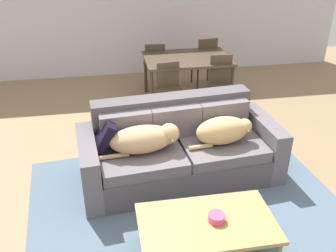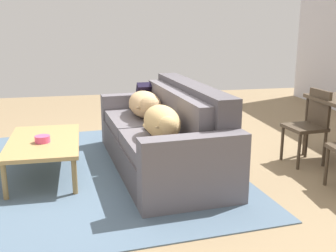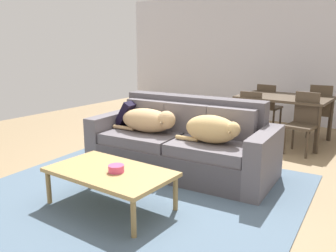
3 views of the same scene
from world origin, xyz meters
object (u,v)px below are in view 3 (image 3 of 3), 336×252
object	(u,v)px
dining_chair_far_left	(268,105)
dining_chair_near_left	(248,116)
dining_table	(285,100)
throw_pillow_by_left_arm	(129,113)
coffee_table	(110,174)
couch	(183,144)
dog_on_right_cushion	(213,129)
bowl_on_coffee_table	(116,169)
dining_chair_near_right	(303,121)
dog_on_left_cushion	(149,120)
dining_chair_far_right	(320,109)

from	to	relation	value
dining_chair_far_left	dining_chair_near_left	bearing A→B (deg)	97.31
dining_table	throw_pillow_by_left_arm	bearing A→B (deg)	-123.20
throw_pillow_by_left_arm	coffee_table	distance (m)	1.61
couch	dog_on_right_cushion	size ratio (longest dim) A/B	3.13
bowl_on_coffee_table	dining_chair_near_right	bearing A→B (deg)	72.46
dog_on_left_cushion	dining_chair_far_left	size ratio (longest dim) A/B	1.04
coffee_table	dining_chair_far_left	xyz separation A→B (m)	(0.11, 4.13, 0.13)
couch	bowl_on_coffee_table	world-z (taller)	couch
dining_chair_near_right	dining_chair_far_left	distance (m)	1.43
dining_chair_near_left	dining_chair_near_right	size ratio (longest dim) A/B	0.94
couch	dining_chair_near_left	world-z (taller)	couch
dining_table	dining_chair_far_right	world-z (taller)	dining_chair_far_right
dog_on_left_cushion	coffee_table	xyz separation A→B (m)	(0.42, -1.17, -0.29)
dog_on_left_cushion	dining_table	bearing A→B (deg)	62.14
dining_chair_near_left	dining_chair_far_left	world-z (taller)	dining_chair_far_left
coffee_table	bowl_on_coffee_table	world-z (taller)	bowl_on_coffee_table
dog_on_left_cushion	dining_chair_near_right	bearing A→B (deg)	46.94
dog_on_left_cushion	dining_chair_near_left	world-z (taller)	dining_chair_near_left
throw_pillow_by_left_arm	dining_table	bearing A→B (deg)	56.80
throw_pillow_by_left_arm	dog_on_right_cushion	bearing A→B (deg)	-4.89
dog_on_right_cushion	dining_chair_near_right	distance (m)	1.95
bowl_on_coffee_table	dining_chair_far_right	size ratio (longest dim) A/B	0.17
couch	dining_chair_far_right	distance (m)	2.98
throw_pillow_by_left_arm	dining_chair_near_left	size ratio (longest dim) A/B	0.45
couch	dining_chair_near_right	size ratio (longest dim) A/B	2.65
dining_table	dining_chair_far_right	bearing A→B (deg)	48.99
dog_on_left_cushion	coffee_table	bearing A→B (deg)	-75.43
dining_chair_near_left	dining_chair_far_right	bearing A→B (deg)	46.16
dog_on_right_cushion	dining_chair_far_right	size ratio (longest dim) A/B	0.83
dog_on_left_cushion	dining_table	distance (m)	2.61
dog_on_left_cushion	dining_chair_near_right	size ratio (longest dim) A/B	1.00
couch	dining_chair_far_left	size ratio (longest dim) A/B	2.75
dining_chair_near_right	dining_chair_far_right	bearing A→B (deg)	94.73
couch	coffee_table	distance (m)	1.33
throw_pillow_by_left_arm	dining_chair_near_right	world-z (taller)	dining_chair_near_right
bowl_on_coffee_table	dining_chair_near_left	world-z (taller)	dining_chair_near_left
throw_pillow_by_left_arm	bowl_on_coffee_table	size ratio (longest dim) A/B	2.48
dog_on_left_cushion	dog_on_right_cushion	size ratio (longest dim) A/B	1.18
throw_pillow_by_left_arm	dining_chair_far_right	size ratio (longest dim) A/B	0.41
dog_on_left_cushion	dog_on_right_cushion	xyz separation A→B (m)	(0.93, 0.03, 0.01)
dog_on_left_cushion	dining_chair_far_right	size ratio (longest dim) A/B	0.98
bowl_on_coffee_table	dining_chair_near_left	xyz separation A→B (m)	(0.10, 3.01, 0.05)
dining_table	dining_chair_far_left	distance (m)	0.77
dog_on_right_cushion	dining_chair_far_left	distance (m)	2.97
dog_on_left_cushion	dining_chair_far_left	xyz separation A→B (m)	(0.53, 2.97, -0.16)
dining_chair_near_right	dog_on_left_cushion	bearing A→B (deg)	-122.99
dining_chair_near_left	throw_pillow_by_left_arm	bearing A→B (deg)	-128.14
throw_pillow_by_left_arm	dining_chair_near_right	xyz separation A→B (m)	(1.94, 1.74, -0.17)
dog_on_right_cushion	dining_chair_near_left	bearing A→B (deg)	94.93
couch	coffee_table	xyz separation A→B (m)	(-0.00, -1.33, 0.01)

